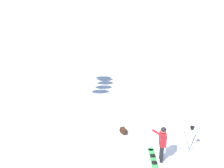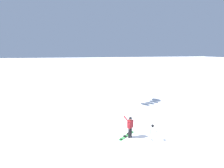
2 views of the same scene
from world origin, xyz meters
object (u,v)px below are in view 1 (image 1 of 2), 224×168
(snowboard, at_px, (153,160))
(camera_tripod, at_px, (192,133))
(snowboarder, at_px, (162,141))
(gear_bag_large, at_px, (123,131))

(snowboard, xyz_separation_m, camera_tripod, (1.53, -1.04, 0.86))
(snowboard, distance_m, camera_tripod, 2.04)
(snowboarder, relative_size, gear_bag_large, 2.37)
(gear_bag_large, bearing_deg, snowboard, -115.76)
(snowboard, xyz_separation_m, gear_bag_large, (1.03, 2.12, 0.11))
(snowboard, bearing_deg, snowboarder, -56.56)
(camera_tripod, bearing_deg, snowboard, 145.92)
(snowboard, relative_size, camera_tripod, 1.20)
(snowboard, height_order, gear_bag_large, gear_bag_large)
(snowboarder, height_order, camera_tripod, snowboarder)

